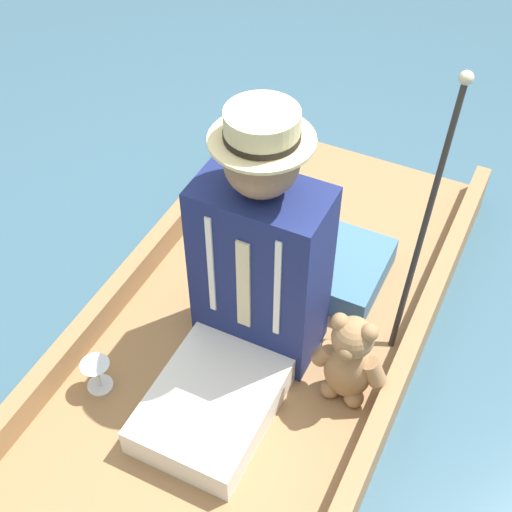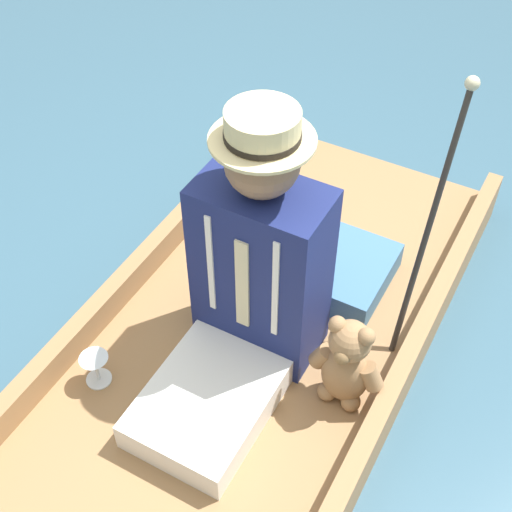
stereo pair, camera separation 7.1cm
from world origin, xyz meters
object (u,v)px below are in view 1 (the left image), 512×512
at_px(teddy_bear, 349,361).
at_px(walking_cane, 432,200).
at_px(seated_person, 251,281).
at_px(wine_glass, 96,370).

relative_size(teddy_bear, walking_cane, 0.39).
bearing_deg(teddy_bear, walking_cane, -100.31).
bearing_deg(walking_cane, seated_person, 43.65).
xyz_separation_m(seated_person, wine_glass, (0.38, 0.35, -0.26)).
distance_m(wine_glass, walking_cane, 1.19).
bearing_deg(wine_glass, seated_person, -137.65).
distance_m(teddy_bear, walking_cane, 0.56).
relative_size(wine_glass, walking_cane, 0.13).
bearing_deg(teddy_bear, seated_person, -2.80).
distance_m(seated_person, walking_cane, 0.61).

